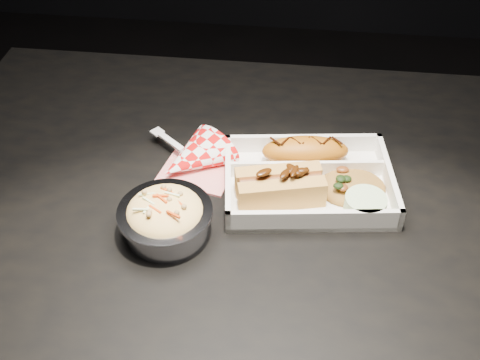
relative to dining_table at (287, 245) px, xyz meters
name	(u,v)px	position (x,y,z in m)	size (l,w,h in m)	color
dining_table	(287,245)	(0.00, 0.00, 0.00)	(1.20, 0.80, 0.75)	black
food_tray	(308,184)	(0.02, 0.04, 0.10)	(0.27, 0.21, 0.04)	white
fried_pastry	(305,151)	(0.02, 0.09, 0.12)	(0.14, 0.05, 0.04)	#AD5F11
hotdog	(280,185)	(-0.02, 0.00, 0.12)	(0.14, 0.09, 0.06)	#C89144
fried_rice_mound	(353,182)	(0.09, 0.03, 0.11)	(0.10, 0.08, 0.03)	#A77230
cupcake_liner	(365,206)	(0.11, -0.01, 0.11)	(0.06, 0.06, 0.03)	beige
foil_coleslaw_cup	(165,216)	(-0.17, -0.08, 0.12)	(0.13, 0.13, 0.07)	silver
napkin_fork	(193,159)	(-0.16, 0.07, 0.11)	(0.16, 0.15, 0.10)	red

